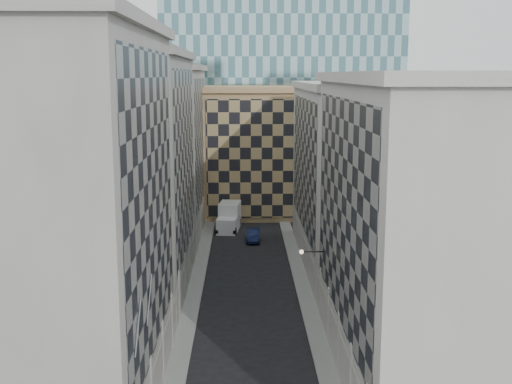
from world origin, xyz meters
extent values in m
cube|color=gray|center=(-5.25, 30.00, 0.07)|extent=(1.50, 100.00, 0.15)
cube|color=gray|center=(5.25, 30.00, 0.07)|extent=(1.50, 100.00, 0.15)
cube|color=gray|center=(-11.00, 11.00, 11.50)|extent=(10.00, 22.00, 23.00)
cube|color=gray|center=(-6.12, 11.00, 13.00)|extent=(0.25, 19.36, 18.00)
cube|color=gray|center=(-6.20, 11.00, 1.60)|extent=(0.45, 21.12, 3.20)
cube|color=gray|center=(-11.00, 11.00, 23.35)|extent=(10.80, 22.80, 0.70)
cylinder|color=gray|center=(-6.35, 13.75, 2.20)|extent=(0.90, 0.90, 4.40)
cylinder|color=gray|center=(-6.35, 19.25, 2.20)|extent=(0.90, 0.90, 4.40)
cube|color=gray|center=(-11.00, 33.00, 11.00)|extent=(10.00, 22.00, 22.00)
cube|color=gray|center=(-6.12, 33.00, 12.50)|extent=(0.25, 19.36, 17.00)
cube|color=gray|center=(-6.20, 33.00, 1.60)|extent=(0.45, 21.12, 3.20)
cube|color=gray|center=(-11.00, 33.00, 22.35)|extent=(10.80, 22.80, 0.70)
cylinder|color=gray|center=(-6.35, 24.75, 2.20)|extent=(0.90, 0.90, 4.40)
cylinder|color=gray|center=(-6.35, 30.25, 2.20)|extent=(0.90, 0.90, 4.40)
cylinder|color=gray|center=(-6.35, 35.75, 2.20)|extent=(0.90, 0.90, 4.40)
cylinder|color=gray|center=(-6.35, 41.25, 2.20)|extent=(0.90, 0.90, 4.40)
cube|color=gray|center=(-11.00, 55.00, 10.50)|extent=(10.00, 22.00, 21.00)
cube|color=gray|center=(-6.12, 55.00, 12.00)|extent=(0.25, 19.36, 16.00)
cube|color=gray|center=(-6.20, 55.00, 1.60)|extent=(0.45, 21.12, 3.20)
cube|color=gray|center=(-11.00, 55.00, 21.35)|extent=(10.80, 22.80, 0.70)
cylinder|color=gray|center=(-6.35, 46.75, 2.20)|extent=(0.90, 0.90, 4.40)
cylinder|color=gray|center=(-6.35, 52.25, 2.20)|extent=(0.90, 0.90, 4.40)
cylinder|color=gray|center=(-6.35, 57.75, 2.20)|extent=(0.90, 0.90, 4.40)
cylinder|color=gray|center=(-6.35, 63.25, 2.20)|extent=(0.90, 0.90, 4.40)
cube|color=#BAB4AA|center=(11.00, 15.00, 10.00)|extent=(10.00, 26.00, 20.00)
cube|color=gray|center=(6.12, 15.00, 11.50)|extent=(0.25, 22.88, 15.00)
cube|color=#BAB4AA|center=(6.20, 15.00, 1.60)|extent=(0.45, 24.96, 3.20)
cube|color=#BAB4AA|center=(11.00, 15.00, 20.35)|extent=(10.80, 26.80, 0.70)
cylinder|color=#BAB4AA|center=(6.35, 9.80, 2.20)|extent=(0.90, 0.90, 4.40)
cylinder|color=#BAB4AA|center=(6.35, 15.00, 2.20)|extent=(0.90, 0.90, 4.40)
cylinder|color=#BAB4AA|center=(6.35, 20.20, 2.20)|extent=(0.90, 0.90, 4.40)
cylinder|color=#BAB4AA|center=(6.35, 25.40, 2.20)|extent=(0.90, 0.90, 4.40)
cube|color=#BAB4AA|center=(11.00, 42.00, 9.50)|extent=(10.00, 28.00, 19.00)
cube|color=gray|center=(6.12, 42.00, 11.00)|extent=(0.25, 24.64, 14.00)
cube|color=#BAB4AA|center=(6.20, 42.00, 1.60)|extent=(0.45, 26.88, 3.20)
cube|color=#BAB4AA|center=(11.00, 42.00, 19.35)|extent=(10.80, 28.80, 0.70)
cube|color=tan|center=(2.00, 68.00, 9.00)|extent=(16.00, 14.00, 18.00)
cube|color=tan|center=(2.00, 60.90, 9.00)|extent=(15.20, 0.25, 16.50)
cube|color=tan|center=(2.00, 68.00, 18.40)|extent=(16.80, 14.80, 0.80)
cube|color=#2C2722|center=(0.00, 82.00, 14.00)|extent=(6.00, 6.00, 28.00)
cube|color=#2C2722|center=(0.00, 82.00, 28.70)|extent=(7.00, 7.00, 1.40)
cylinder|color=gray|center=(-5.90, 4.00, 8.00)|extent=(0.10, 2.33, 2.33)
cylinder|color=gray|center=(-5.90, 8.00, 8.00)|extent=(0.10, 2.33, 2.33)
cylinder|color=black|center=(5.10, 24.00, 6.20)|extent=(1.80, 0.08, 0.08)
sphere|color=#FFE5B2|center=(4.20, 24.00, 6.20)|extent=(0.36, 0.36, 0.36)
cube|color=white|center=(-2.70, 54.91, 1.03)|extent=(2.80, 3.01, 2.06)
cube|color=white|center=(-2.37, 57.86, 1.77)|extent=(3.07, 4.38, 3.54)
cylinder|color=black|center=(-3.94, 54.13, 0.51)|extent=(0.46, 1.06, 1.03)
cylinder|color=black|center=(-1.67, 53.87, 0.51)|extent=(0.46, 1.06, 1.03)
cylinder|color=black|center=(-3.35, 59.35, 0.51)|extent=(0.46, 1.06, 1.03)
cylinder|color=black|center=(-1.08, 59.10, 0.51)|extent=(0.46, 1.06, 1.03)
imported|color=#10193D|center=(0.65, 50.99, 0.76)|extent=(1.69, 4.65, 1.52)
camera|label=1|loc=(-0.58, -26.66, 20.55)|focal=45.00mm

